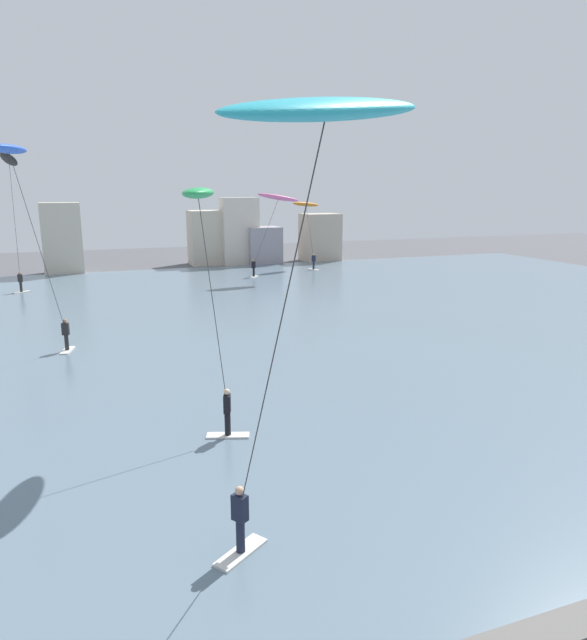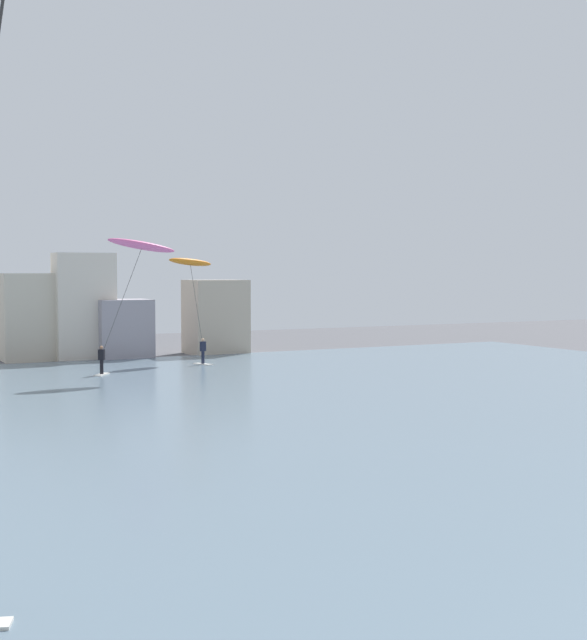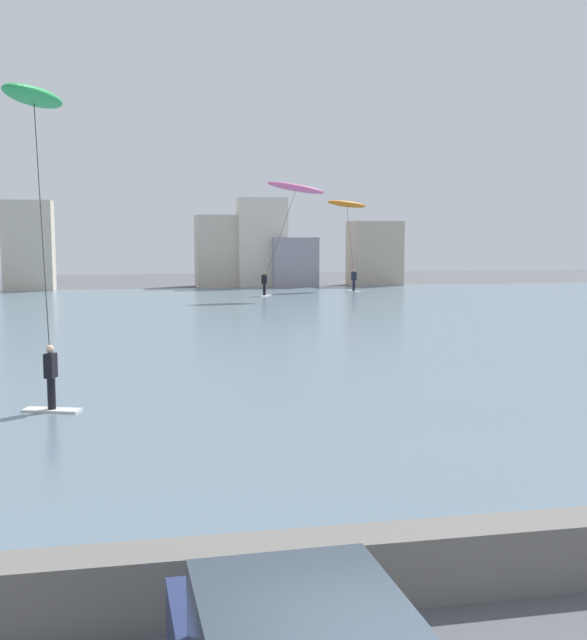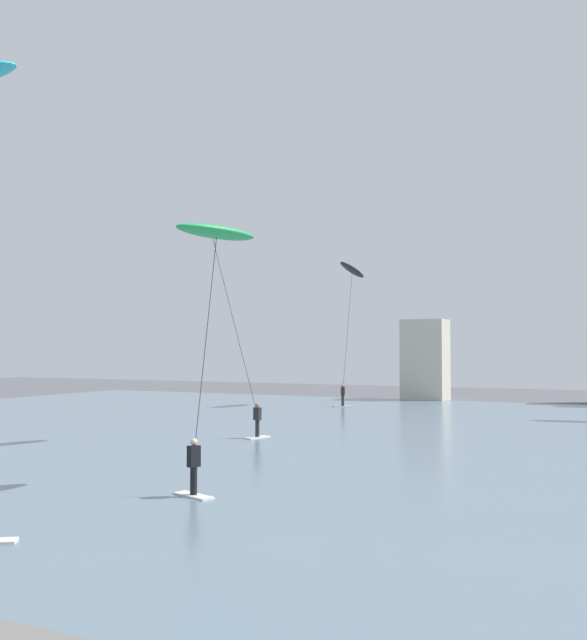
# 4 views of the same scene
# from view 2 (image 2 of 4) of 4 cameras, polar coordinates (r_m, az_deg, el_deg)

# --- Properties ---
(water_bay) EXTENTS (84.00, 52.00, 0.10)m
(water_bay) POSITION_cam_2_polar(r_m,az_deg,el_deg) (31.23, -16.65, -7.64)
(water_bay) COLOR slate
(water_bay) RESTS_ON ground
(far_shore_buildings) EXTENTS (31.07, 5.10, 7.15)m
(far_shore_buildings) POSITION_cam_2_polar(r_m,az_deg,el_deg) (59.01, -15.60, 0.23)
(far_shore_buildings) COLOR beige
(far_shore_buildings) RESTS_ON ground
(kitesurfer_pink) EXTENTS (4.38, 3.30, 7.78)m
(kitesurfer_pink) POSITION_cam_2_polar(r_m,az_deg,el_deg) (47.98, -10.19, 4.35)
(kitesurfer_pink) COLOR silver
(kitesurfer_pink) RESTS_ON water_bay
(kitesurfer_orange) EXTENTS (3.70, 4.23, 6.83)m
(kitesurfer_orange) POSITION_cam_2_polar(r_m,az_deg,el_deg) (55.79, -6.78, 3.36)
(kitesurfer_orange) COLOR silver
(kitesurfer_orange) RESTS_ON water_bay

